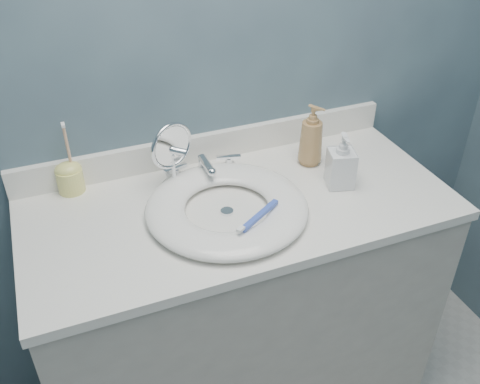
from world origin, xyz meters
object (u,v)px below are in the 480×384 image
soap_bottle_amber (311,135)px  toothbrush_holder (70,176)px  soap_bottle_clear (342,160)px  makeup_mirror (172,153)px

soap_bottle_amber → toothbrush_holder: toothbrush_holder is taller
soap_bottle_clear → makeup_mirror: bearing=174.9°
makeup_mirror → soap_bottle_amber: 0.44m
makeup_mirror → soap_bottle_clear: size_ratio=1.25×
soap_bottle_amber → makeup_mirror: bearing=146.2°
soap_bottle_clear → toothbrush_holder: 0.79m
makeup_mirror → soap_bottle_amber: (0.43, -0.03, -0.02)m
soap_bottle_amber → soap_bottle_clear: size_ratio=1.17×
soap_bottle_clear → soap_bottle_amber: bearing=114.6°
soap_bottle_clear → toothbrush_holder: (-0.74, 0.26, -0.03)m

